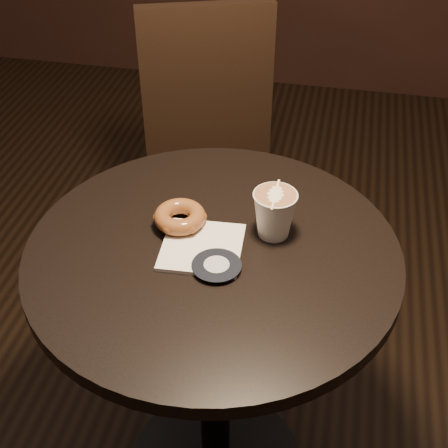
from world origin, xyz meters
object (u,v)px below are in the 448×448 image
(pastry_bag, at_px, (202,247))
(doughnut, at_px, (180,217))
(cafe_table, at_px, (214,321))
(chair, at_px, (211,157))
(latte_cup, at_px, (274,214))

(pastry_bag, distance_m, doughnut, 0.08)
(cafe_table, distance_m, pastry_bag, 0.20)
(chair, height_order, pastry_bag, chair)
(cafe_table, xyz_separation_m, pastry_bag, (-0.02, -0.01, 0.20))
(chair, relative_size, pastry_bag, 6.44)
(chair, bearing_deg, doughnut, -102.15)
(chair, distance_m, latte_cup, 0.69)
(doughnut, bearing_deg, chair, 97.33)
(cafe_table, xyz_separation_m, latte_cup, (0.10, 0.06, 0.25))
(doughnut, bearing_deg, latte_cup, 5.08)
(chair, bearing_deg, pastry_bag, -97.95)
(doughnut, distance_m, latte_cup, 0.18)
(doughnut, height_order, latte_cup, latte_cup)
(cafe_table, distance_m, latte_cup, 0.27)
(latte_cup, bearing_deg, doughnut, -174.92)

